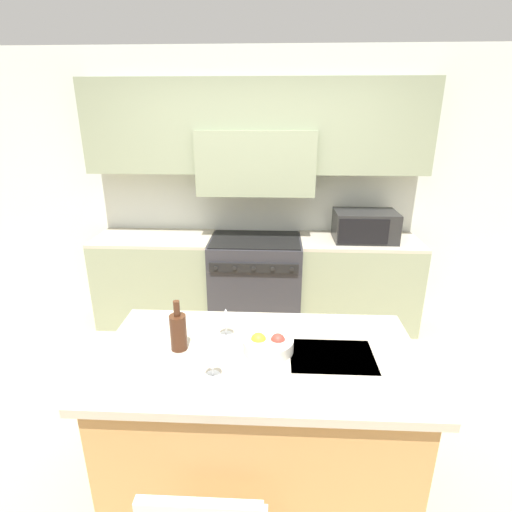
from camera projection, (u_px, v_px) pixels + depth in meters
The scene contains 10 objects.
ground_plane at pixel (244, 438), 2.73m from camera, with size 10.00×10.00×0.00m, color tan.
back_cabinetry at pixel (257, 167), 3.99m from camera, with size 10.00×0.46×2.70m.
back_counter at pixel (256, 281), 4.13m from camera, with size 3.24×0.62×0.92m.
range_stove at pixel (256, 281), 4.11m from camera, with size 0.90×0.70×0.92m.
microwave at pixel (365, 226), 3.88m from camera, with size 0.59×0.41×0.29m.
kitchen_island at pixel (259, 421), 2.27m from camera, with size 1.70×0.93×0.90m.
wine_bottle at pixel (178, 331), 2.13m from camera, with size 0.09×0.09×0.29m.
wine_glass_near at pixel (212, 356), 1.90m from camera, with size 0.08×0.08×0.17m.
wine_glass_far at pixel (226, 317), 2.26m from camera, with size 0.08×0.08×0.17m.
fruit_bowl at pixel (268, 344), 2.14m from camera, with size 0.27×0.27×0.10m.
Camera 1 is at (0.19, -2.14, 2.11)m, focal length 28.00 mm.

